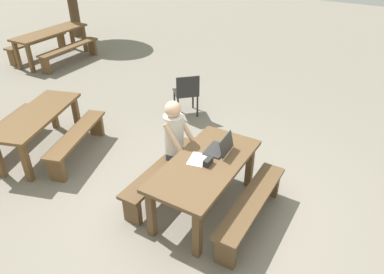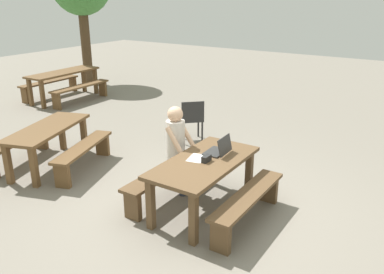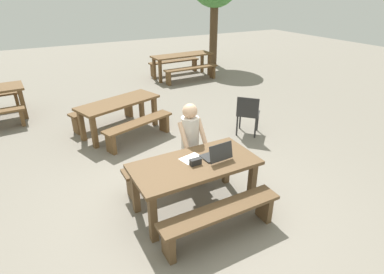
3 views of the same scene
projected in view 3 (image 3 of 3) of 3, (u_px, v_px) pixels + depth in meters
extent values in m
plane|color=gray|center=(194.00, 207.00, 4.40)|extent=(30.00, 30.00, 0.00)
cube|color=brown|center=(195.00, 164.00, 4.09)|extent=(1.69, 0.83, 0.05)
cube|color=brown|center=(153.00, 218.00, 3.68)|extent=(0.09, 0.09, 0.68)
cube|color=brown|center=(252.00, 184.00, 4.32)|extent=(0.09, 0.09, 0.68)
cube|color=brown|center=(135.00, 191.00, 4.18)|extent=(0.09, 0.09, 0.68)
cube|color=brown|center=(226.00, 163.00, 4.82)|extent=(0.09, 0.09, 0.68)
cube|color=brown|center=(221.00, 210.00, 3.71)|extent=(1.60, 0.30, 0.05)
cube|color=brown|center=(168.00, 245.00, 3.50)|extent=(0.08, 0.24, 0.39)
cube|color=brown|center=(264.00, 207.00, 4.10)|extent=(0.08, 0.24, 0.39)
cube|color=brown|center=(174.00, 162.00, 4.74)|extent=(1.60, 0.30, 0.05)
cube|color=brown|center=(131.00, 186.00, 4.53)|extent=(0.08, 0.24, 0.39)
cube|color=brown|center=(212.00, 163.00, 5.13)|extent=(0.08, 0.24, 0.39)
cube|color=#2D2D2D|center=(214.00, 156.00, 4.22)|extent=(0.37, 0.25, 0.02)
cube|color=#2D2D2D|center=(221.00, 152.00, 4.06)|extent=(0.36, 0.08, 0.23)
cube|color=black|center=(221.00, 152.00, 4.06)|extent=(0.33, 0.07, 0.21)
cube|color=black|center=(195.00, 162.00, 4.02)|extent=(0.15, 0.07, 0.08)
cube|color=white|center=(191.00, 158.00, 4.18)|extent=(0.33, 0.27, 0.00)
cylinder|color=#333847|center=(191.00, 175.00, 4.76)|extent=(0.10, 0.10, 0.43)
cylinder|color=#333847|center=(201.00, 172.00, 4.84)|extent=(0.10, 0.10, 0.43)
cube|color=#333847|center=(193.00, 156.00, 4.76)|extent=(0.28, 0.28, 0.12)
cylinder|color=silver|center=(190.00, 135.00, 4.69)|extent=(0.27, 0.27, 0.58)
cylinder|color=#DBAD89|center=(184.00, 137.00, 4.52)|extent=(0.07, 0.32, 0.41)
cylinder|color=#DBAD89|center=(202.00, 133.00, 4.65)|extent=(0.07, 0.32, 0.41)
sphere|color=#DBAD89|center=(190.00, 111.00, 4.51)|extent=(0.22, 0.22, 0.22)
cube|color=#262626|center=(248.00, 113.00, 6.44)|extent=(0.62, 0.62, 0.02)
cube|color=#262626|center=(248.00, 107.00, 6.17)|extent=(0.32, 0.33, 0.40)
cylinder|color=#262626|center=(258.00, 121.00, 6.65)|extent=(0.04, 0.04, 0.44)
cylinder|color=#262626|center=(240.00, 119.00, 6.75)|extent=(0.04, 0.04, 0.44)
cylinder|color=#262626|center=(255.00, 128.00, 6.32)|extent=(0.04, 0.04, 0.44)
cylinder|color=#262626|center=(237.00, 126.00, 6.43)|extent=(0.04, 0.04, 0.44)
cube|color=brown|center=(118.00, 102.00, 6.37)|extent=(1.83, 1.17, 0.05)
cube|color=brown|center=(94.00, 132.00, 5.89)|extent=(0.11, 0.11, 0.65)
cube|color=brown|center=(154.00, 111.00, 6.88)|extent=(0.11, 0.11, 0.65)
cube|color=brown|center=(82.00, 126.00, 6.17)|extent=(0.11, 0.11, 0.65)
cube|color=brown|center=(141.00, 106.00, 7.16)|extent=(0.11, 0.11, 0.65)
cube|color=brown|center=(139.00, 123.00, 6.10)|extent=(1.56, 0.77, 0.05)
cube|color=brown|center=(111.00, 144.00, 5.75)|extent=(0.15, 0.25, 0.39)
cube|color=brown|center=(164.00, 123.00, 6.63)|extent=(0.15, 0.25, 0.39)
cube|color=brown|center=(103.00, 107.00, 6.88)|extent=(1.56, 0.77, 0.05)
cube|color=brown|center=(77.00, 125.00, 6.53)|extent=(0.15, 0.25, 0.39)
cube|color=brown|center=(128.00, 108.00, 7.41)|extent=(0.15, 0.25, 0.39)
cube|color=brown|center=(182.00, 55.00, 10.38)|extent=(2.11, 0.74, 0.05)
cube|color=brown|center=(160.00, 72.00, 9.94)|extent=(0.09, 0.09, 0.73)
cube|color=brown|center=(209.00, 65.00, 10.79)|extent=(0.09, 0.09, 0.73)
cube|color=brown|center=(154.00, 69.00, 10.30)|extent=(0.09, 0.09, 0.73)
cube|color=brown|center=(202.00, 62.00, 11.16)|extent=(0.09, 0.09, 0.73)
cube|color=brown|center=(191.00, 68.00, 10.04)|extent=(1.89, 0.36, 0.05)
cube|color=brown|center=(168.00, 79.00, 9.76)|extent=(0.09, 0.24, 0.42)
cube|color=brown|center=(212.00, 72.00, 10.53)|extent=(0.09, 0.24, 0.42)
cube|color=brown|center=(174.00, 61.00, 10.98)|extent=(1.89, 0.36, 0.05)
cube|color=brown|center=(153.00, 71.00, 10.70)|extent=(0.09, 0.24, 0.42)
cube|color=brown|center=(194.00, 65.00, 11.47)|extent=(0.09, 0.24, 0.42)
cube|color=brown|center=(23.00, 104.00, 7.21)|extent=(0.09, 0.09, 0.71)
cube|color=brown|center=(21.00, 98.00, 7.64)|extent=(0.09, 0.09, 0.71)
cube|color=brown|center=(22.00, 117.00, 6.93)|extent=(0.09, 0.24, 0.38)
cube|color=brown|center=(17.00, 100.00, 7.97)|extent=(0.09, 0.24, 0.38)
cylinder|color=#4C3823|center=(214.00, 32.00, 11.93)|extent=(0.30, 0.30, 2.47)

